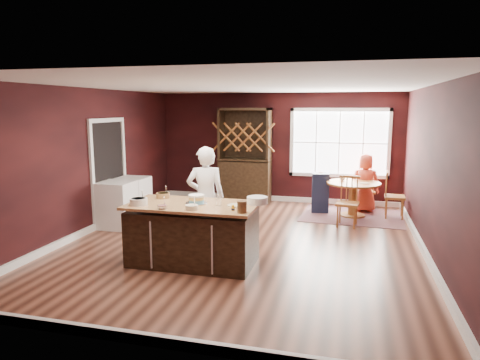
# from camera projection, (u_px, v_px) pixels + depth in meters

# --- Properties ---
(room_shell) EXTENTS (7.00, 7.00, 7.00)m
(room_shell) POSITION_uv_depth(u_px,v_px,m) (244.00, 166.00, 7.32)
(room_shell) COLOR brown
(room_shell) RESTS_ON ground
(window) EXTENTS (2.36, 0.10, 1.66)m
(window) POSITION_uv_depth(u_px,v_px,m) (339.00, 143.00, 10.25)
(window) COLOR white
(window) RESTS_ON room_shell
(doorway) EXTENTS (0.08, 1.26, 2.13)m
(doorway) POSITION_uv_depth(u_px,v_px,m) (109.00, 173.00, 8.68)
(doorway) COLOR white
(doorway) RESTS_ON room_shell
(kitchen_island) EXTENTS (1.93, 1.01, 0.92)m
(kitchen_island) POSITION_uv_depth(u_px,v_px,m) (193.00, 235.00, 6.45)
(kitchen_island) COLOR black
(kitchen_island) RESTS_ON ground
(dining_table) EXTENTS (1.15, 1.15, 0.75)m
(dining_table) POSITION_uv_depth(u_px,v_px,m) (353.00, 192.00, 9.24)
(dining_table) COLOR brown
(dining_table) RESTS_ON ground
(baker) EXTENTS (0.73, 0.59, 1.72)m
(baker) POSITION_uv_depth(u_px,v_px,m) (206.00, 198.00, 7.10)
(baker) COLOR white
(baker) RESTS_ON ground
(layer_cake) EXTENTS (0.33, 0.33, 0.13)m
(layer_cake) POSITION_uv_depth(u_px,v_px,m) (196.00, 199.00, 6.39)
(layer_cake) COLOR white
(layer_cake) RESTS_ON kitchen_island
(bowl_blue) EXTENTS (0.26, 0.26, 0.10)m
(bowl_blue) POSITION_uv_depth(u_px,v_px,m) (139.00, 202.00, 6.30)
(bowl_blue) COLOR white
(bowl_blue) RESTS_ON kitchen_island
(bowl_yellow) EXTENTS (0.22, 0.22, 0.08)m
(bowl_yellow) POSITION_uv_depth(u_px,v_px,m) (163.00, 195.00, 6.79)
(bowl_yellow) COLOR #A7703D
(bowl_yellow) RESTS_ON kitchen_island
(bowl_pink) EXTENTS (0.15, 0.15, 0.05)m
(bowl_pink) POSITION_uv_depth(u_px,v_px,m) (162.00, 207.00, 6.05)
(bowl_pink) COLOR silver
(bowl_pink) RESTS_ON kitchen_island
(bowl_olive) EXTENTS (0.18, 0.18, 0.07)m
(bowl_olive) POSITION_uv_depth(u_px,v_px,m) (192.00, 207.00, 6.01)
(bowl_olive) COLOR beige
(bowl_olive) RESTS_ON kitchen_island
(drinking_glass) EXTENTS (0.08, 0.08, 0.17)m
(drinking_glass) POSITION_uv_depth(u_px,v_px,m) (219.00, 200.00, 6.24)
(drinking_glass) COLOR white
(drinking_glass) RESTS_ON kitchen_island
(dinner_plate) EXTENTS (0.24, 0.24, 0.02)m
(dinner_plate) POSITION_uv_depth(u_px,v_px,m) (235.00, 205.00, 6.24)
(dinner_plate) COLOR beige
(dinner_plate) RESTS_ON kitchen_island
(white_tub) EXTENTS (0.31, 0.31, 0.11)m
(white_tub) POSITION_uv_depth(u_px,v_px,m) (257.00, 200.00, 6.37)
(white_tub) COLOR white
(white_tub) RESTS_ON kitchen_island
(stoneware_crock) EXTENTS (0.13, 0.13, 0.16)m
(stoneware_crock) POSITION_uv_depth(u_px,v_px,m) (242.00, 207.00, 5.83)
(stoneware_crock) COLOR brown
(stoneware_crock) RESTS_ON kitchen_island
(toy_figurine) EXTENTS (0.05, 0.05, 0.08)m
(toy_figurine) POSITION_uv_depth(u_px,v_px,m) (233.00, 208.00, 5.96)
(toy_figurine) COLOR gold
(toy_figurine) RESTS_ON kitchen_island
(rug) EXTENTS (2.23, 1.77, 0.01)m
(rug) POSITION_uv_depth(u_px,v_px,m) (352.00, 216.00, 9.33)
(rug) COLOR brown
(rug) RESTS_ON ground
(chair_east) EXTENTS (0.43, 0.45, 1.02)m
(chair_east) POSITION_uv_depth(u_px,v_px,m) (395.00, 195.00, 9.08)
(chair_east) COLOR brown
(chair_east) RESTS_ON ground
(chair_south) EXTENTS (0.47, 0.45, 1.01)m
(chair_south) POSITION_uv_depth(u_px,v_px,m) (348.00, 201.00, 8.45)
(chair_south) COLOR brown
(chair_south) RESTS_ON ground
(chair_north) EXTENTS (0.45, 0.43, 0.91)m
(chair_north) POSITION_uv_depth(u_px,v_px,m) (365.00, 190.00, 9.92)
(chair_north) COLOR brown
(chair_north) RESTS_ON ground
(seated_woman) EXTENTS (0.68, 0.47, 1.32)m
(seated_woman) POSITION_uv_depth(u_px,v_px,m) (365.00, 183.00, 9.63)
(seated_woman) COLOR #CC442E
(seated_woman) RESTS_ON ground
(high_chair) EXTENTS (0.41, 0.41, 0.93)m
(high_chair) POSITION_uv_depth(u_px,v_px,m) (320.00, 192.00, 9.64)
(high_chair) COLOR black
(high_chair) RESTS_ON ground
(toddler) EXTENTS (0.18, 0.14, 0.26)m
(toddler) POSITION_uv_depth(u_px,v_px,m) (319.00, 176.00, 9.71)
(toddler) COLOR #8CA5BF
(toddler) RESTS_ON high_chair
(table_plate) EXTENTS (0.19, 0.19, 0.01)m
(table_plate) POSITION_uv_depth(u_px,v_px,m) (364.00, 183.00, 9.05)
(table_plate) COLOR beige
(table_plate) RESTS_ON dining_table
(table_cup) EXTENTS (0.14, 0.14, 0.09)m
(table_cup) POSITION_uv_depth(u_px,v_px,m) (342.00, 178.00, 9.41)
(table_cup) COLOR white
(table_cup) RESTS_ON dining_table
(hutch) EXTENTS (1.27, 0.53, 2.33)m
(hutch) POSITION_uv_depth(u_px,v_px,m) (245.00, 155.00, 10.62)
(hutch) COLOR #341D0D
(hutch) RESTS_ON ground
(washer) EXTENTS (0.63, 0.61, 0.91)m
(washer) POSITION_uv_depth(u_px,v_px,m) (117.00, 205.00, 8.38)
(washer) COLOR white
(washer) RESTS_ON ground
(dryer) EXTENTS (0.62, 0.60, 0.90)m
(dryer) POSITION_uv_depth(u_px,v_px,m) (133.00, 198.00, 9.00)
(dryer) COLOR white
(dryer) RESTS_ON ground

